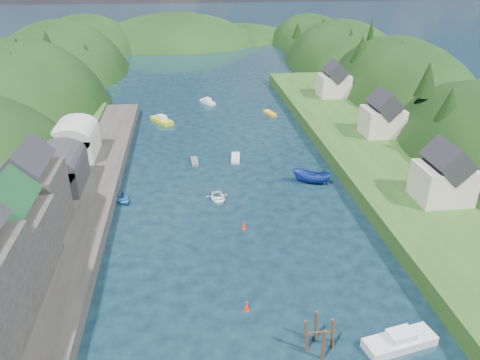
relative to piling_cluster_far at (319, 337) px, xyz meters
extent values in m
plane|color=black|center=(-3.94, 50.28, -1.41)|extent=(600.00, 600.00, 0.00)
ellipsoid|color=black|center=(-48.94, 75.28, -10.51)|extent=(44.00, 75.56, 52.00)
ellipsoid|color=black|center=(-48.94, 118.28, -9.84)|extent=(44.00, 75.56, 48.19)
ellipsoid|color=black|center=(-48.94, 160.28, -8.23)|extent=(44.00, 75.56, 39.00)
ellipsoid|color=black|center=(41.06, 75.28, -9.81)|extent=(36.00, 75.56, 48.00)
ellipsoid|color=black|center=(41.06, 118.28, -9.19)|extent=(36.00, 75.56, 44.49)
ellipsoid|color=black|center=(41.06, 160.28, -7.71)|extent=(36.00, 75.56, 36.00)
ellipsoid|color=black|center=(-13.94, 170.28, -11.41)|extent=(80.00, 60.00, 44.00)
ellipsoid|color=black|center=(14.06, 180.28, -13.41)|extent=(70.00, 56.00, 36.00)
cone|color=black|center=(-44.53, 66.21, 11.47)|extent=(4.73, 4.73, 6.21)
cone|color=black|center=(-45.66, 74.20, 12.13)|extent=(4.34, 4.34, 7.88)
cone|color=black|center=(-42.45, 81.51, 7.30)|extent=(5.28, 5.28, 5.75)
cone|color=black|center=(-44.95, 94.59, 11.14)|extent=(4.77, 4.77, 7.01)
cone|color=black|center=(-37.62, 103.91, 7.25)|extent=(4.07, 4.07, 5.33)
cone|color=black|center=(-45.39, 119.17, 8.35)|extent=(4.56, 4.56, 8.11)
cone|color=black|center=(-47.00, 126.62, 6.55)|extent=(4.75, 4.75, 5.25)
cone|color=black|center=(-43.56, 134.10, 7.59)|extent=(4.27, 4.27, 7.29)
cone|color=black|center=(31.12, 37.47, 8.87)|extent=(5.29, 5.29, 7.31)
cone|color=black|center=(32.47, 48.14, 11.25)|extent=(4.07, 4.07, 6.35)
cone|color=black|center=(34.20, 61.98, 7.09)|extent=(3.40, 3.40, 6.46)
cone|color=black|center=(37.82, 71.69, 9.91)|extent=(4.94, 4.94, 8.58)
cone|color=black|center=(32.42, 81.46, 10.81)|extent=(5.25, 5.25, 6.33)
cone|color=black|center=(37.27, 89.13, 11.93)|extent=(3.36, 3.36, 9.74)
cone|color=black|center=(37.23, 103.68, 9.10)|extent=(4.57, 4.57, 6.70)
cone|color=black|center=(36.06, 116.17, 8.07)|extent=(3.59, 3.59, 7.07)
cone|color=black|center=(35.43, 126.13, 10.05)|extent=(4.14, 4.14, 5.73)
cone|color=black|center=(30.16, 140.25, 7.15)|extent=(3.83, 3.83, 5.82)
cube|color=#2D2B28|center=(-27.94, 20.28, -0.41)|extent=(12.00, 110.00, 2.00)
cube|color=#2D2B28|center=(-29.94, 12.28, 4.09)|extent=(8.00, 9.00, 7.00)
cube|color=#1E592D|center=(-29.94, 12.28, 8.55)|extent=(5.88, 9.36, 5.88)
cube|color=#2D2B28|center=(-29.94, 21.28, 4.59)|extent=(7.00, 8.00, 8.00)
cube|color=black|center=(-29.94, 21.28, 9.43)|extent=(5.15, 8.32, 5.15)
cube|color=#2D2D30|center=(-29.94, 33.28, 2.59)|extent=(7.00, 9.00, 4.00)
cylinder|color=#2D2D30|center=(-29.94, 33.28, 4.59)|extent=(7.00, 9.00, 7.00)
cube|color=#B2B2A8|center=(-29.94, 45.28, 2.59)|extent=(7.00, 9.00, 4.00)
cylinder|color=#B2B2A8|center=(-29.94, 45.28, 4.59)|extent=(7.00, 9.00, 7.00)
cube|color=#234719|center=(21.06, 40.28, -0.21)|extent=(16.00, 120.00, 2.40)
cube|color=beige|center=(23.06, 22.28, 3.49)|extent=(7.00, 6.00, 5.00)
cube|color=black|center=(23.06, 22.28, 6.83)|extent=(5.15, 6.24, 5.15)
cube|color=beige|center=(25.06, 48.28, 3.49)|extent=(7.00, 6.00, 5.00)
cube|color=black|center=(25.06, 48.28, 6.83)|extent=(5.15, 6.24, 5.15)
cube|color=beige|center=(24.06, 75.28, 3.49)|extent=(7.00, 6.00, 5.00)
cube|color=black|center=(24.06, 75.28, 6.83)|extent=(5.15, 6.24, 5.15)
cylinder|color=#382314|center=(1.21, 0.00, -0.03)|extent=(0.32, 0.32, 3.96)
cylinder|color=#382314|center=(0.00, 1.21, -0.03)|extent=(0.32, 0.32, 3.96)
cylinder|color=#382314|center=(-1.21, 0.00, -0.03)|extent=(0.32, 0.32, 3.96)
cylinder|color=#382314|center=(0.00, -1.21, -0.03)|extent=(0.32, 0.32, 3.96)
cylinder|color=#382314|center=(0.00, 0.00, 0.61)|extent=(2.90, 0.16, 0.16)
cone|color=#B8240E|center=(-5.89, 5.94, -0.96)|extent=(0.70, 0.70, 0.90)
sphere|color=#B8240E|center=(-5.89, 5.94, -0.46)|extent=(0.30, 0.30, 0.30)
cone|color=#B8240E|center=(-4.17, 21.69, -0.96)|extent=(0.70, 0.70, 0.90)
sphere|color=#B8240E|center=(-4.17, 21.69, -0.46)|extent=(0.30, 0.30, 0.30)
cube|color=gold|center=(7.89, 70.20, -1.14)|extent=(2.58, 4.41, 0.59)
cube|color=slate|center=(-10.01, 44.43, -1.19)|extent=(1.36, 3.58, 0.49)
imported|color=#1C559B|center=(-20.94, 31.37, -1.15)|extent=(4.23, 4.73, 0.81)
cube|color=silver|center=(-2.76, 45.04, -1.13)|extent=(1.97, 4.49, 0.61)
cube|color=silver|center=(7.55, -0.51, -0.97)|extent=(7.22, 3.66, 0.97)
cube|color=silver|center=(7.55, -0.51, -0.09)|extent=(2.69, 2.06, 0.70)
imported|color=#1B3A98|center=(8.11, 34.06, -0.39)|extent=(6.48, 4.47, 2.34)
cube|color=#C6C917|center=(-16.42, 67.23, -1.01)|extent=(5.20, 6.47, 0.89)
cube|color=silver|center=(-16.42, 67.23, -0.17)|extent=(2.43, 2.66, 0.70)
imported|color=white|center=(-6.99, 30.00, -1.10)|extent=(3.56, 4.72, 0.92)
cube|color=silver|center=(-5.75, 80.52, -1.09)|extent=(3.79, 5.22, 0.70)
cube|color=silver|center=(-5.75, 80.52, -0.35)|extent=(1.84, 2.09, 0.70)
camera|label=1|loc=(-10.97, -31.04, 31.33)|focal=35.00mm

